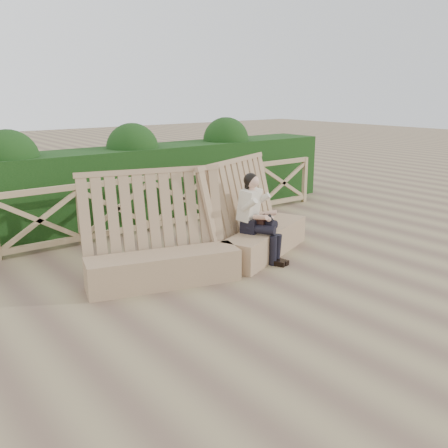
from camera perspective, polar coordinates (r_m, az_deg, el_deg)
ground at (r=6.77m, az=1.41°, el=-8.21°), size 60.00×60.00×0.00m
bench at (r=7.71m, az=-0.95°, el=-2.10°), size 4.24×1.50×1.60m
woman at (r=7.95m, az=3.71°, el=1.13°), size 0.55×0.89×1.42m
guardrail at (r=9.44m, az=-12.12°, el=1.75°), size 10.10×0.09×1.10m
hedge at (r=10.47m, az=-15.07°, el=3.97°), size 12.00×1.20×1.50m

